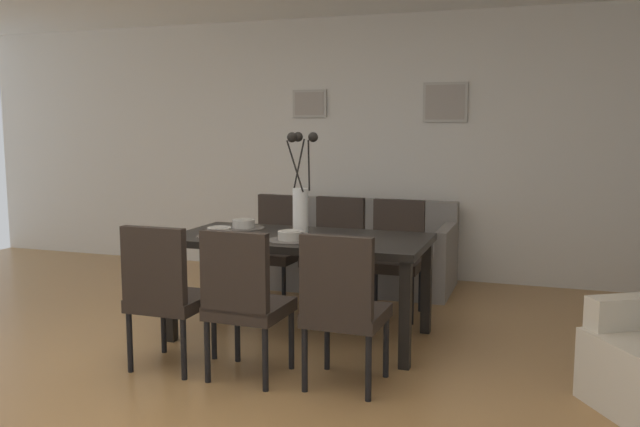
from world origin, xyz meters
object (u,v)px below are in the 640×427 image
dining_table (301,247)px  framed_picture_left (309,104)px  centerpiece_vase (301,196)px  sofa (361,257)px  bowl_far_left (290,235)px  dining_chair_far_right (336,247)px  bowl_near_right (244,223)px  bowl_near_left (219,231)px  dining_chair_far_left (244,297)px  dining_chair_mid_right (396,251)px  dining_chair_near_right (276,243)px  dining_chair_mid_left (343,303)px  dining_chair_near_left (165,290)px  framed_picture_center (445,102)px

dining_table → framed_picture_left: size_ratio=4.96×
centerpiece_vase → sofa: centerpiece_vase is taller
bowl_far_left → sofa: (-0.00, 1.85, -0.50)m
dining_chair_far_right → bowl_near_right: (-0.54, -0.65, 0.27)m
framed_picture_left → bowl_far_left: bearing=-73.5°
bowl_near_left → bowl_near_right: size_ratio=1.00×
dining_chair_far_left → bowl_near_right: bearing=115.2°
dining_chair_mid_right → framed_picture_left: (-1.20, 1.31, 1.23)m
bowl_near_left → centerpiece_vase: bearing=20.5°
dining_chair_near_right → dining_chair_mid_right: bearing=-1.3°
dining_table → dining_chair_mid_left: (0.56, -0.83, -0.15)m
sofa → framed_picture_left: 1.69m
sofa → dining_chair_far_right: bearing=-90.0°
bowl_far_left → dining_chair_far_left: bearing=-92.6°
dining_chair_near_right → dining_chair_mid_right: (1.05, -0.02, 0.00)m
dining_chair_near_left → bowl_near_right: dining_chair_near_left is taller
sofa → dining_chair_near_left: bearing=-102.6°
dining_table → dining_chair_mid_right: 0.98m
dining_chair_near_left → dining_chair_near_right: bearing=89.1°
framed_picture_center → dining_chair_near_left: bearing=-112.7°
dining_chair_mid_right → sofa: size_ratio=0.53×
dining_table → framed_picture_center: framed_picture_center is taller
dining_chair_near_left → dining_chair_mid_right: size_ratio=1.00×
dining_chair_far_right → dining_chair_mid_left: 1.77m
bowl_far_left → framed_picture_center: 2.61m
dining_chair_far_right → dining_chair_mid_left: size_ratio=1.00×
bowl_near_right → dining_chair_near_right: bearing=90.2°
dining_chair_far_right → framed_picture_center: framed_picture_center is taller
dining_table → dining_chair_far_left: size_ratio=1.96×
bowl_near_left → dining_chair_far_right: bearing=62.8°
dining_chair_near_left → dining_chair_mid_left: (1.13, 0.05, 0.00)m
dining_chair_far_right → framed_picture_left: bearing=118.3°
centerpiece_vase → framed_picture_center: bearing=72.0°
centerpiece_vase → sofa: bearing=90.1°
dining_chair_far_right → dining_chair_mid_right: same height
dining_chair_near_right → dining_table: bearing=-57.4°
dining_chair_near_right → bowl_near_right: bearing=-89.8°
dining_chair_mid_left → framed_picture_center: (0.13, 2.96, 1.23)m
dining_chair_mid_right → bowl_near_left: (-1.05, -1.02, 0.27)m
dining_chair_near_left → dining_chair_near_right: (0.03, 1.73, 0.00)m
dining_chair_mid_left → bowl_near_right: (-1.10, 1.03, 0.27)m
dining_chair_mid_left → dining_chair_mid_right: same height
dining_chair_far_left → bowl_near_left: size_ratio=5.41×
centerpiece_vase → bowl_near_left: size_ratio=4.32×
dining_chair_far_left → dining_chair_mid_left: bearing=5.2°
dining_table → centerpiece_vase: bearing=55.3°
dining_chair_near_left → dining_chair_far_right: size_ratio=1.00×
dining_chair_far_right → dining_chair_mid_left: same height
centerpiece_vase → bowl_far_left: bearing=-90.3°
framed_picture_left → dining_chair_near_right: bearing=-83.4°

